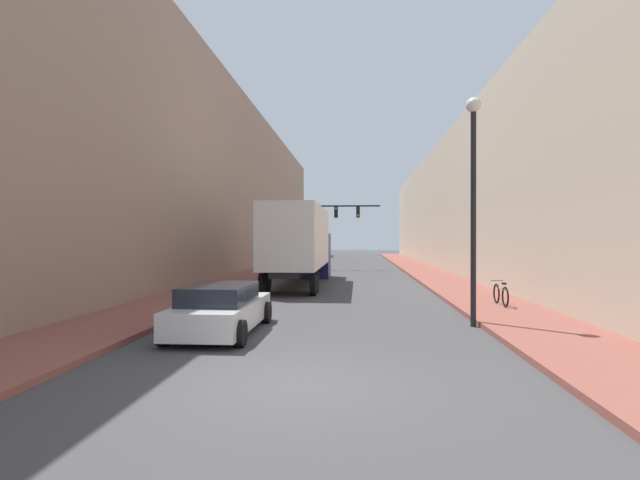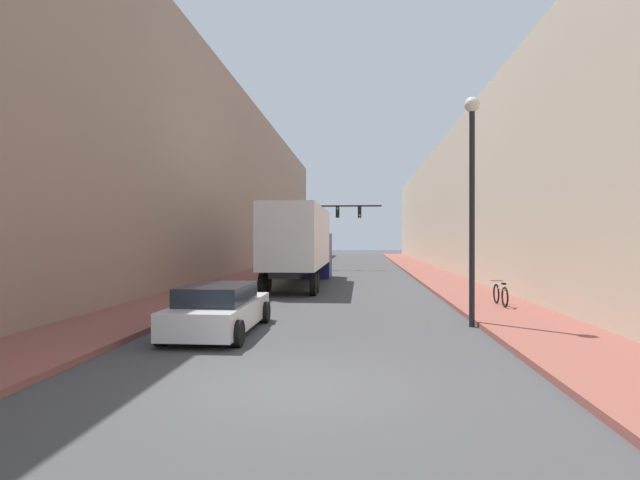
{
  "view_description": "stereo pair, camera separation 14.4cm",
  "coord_description": "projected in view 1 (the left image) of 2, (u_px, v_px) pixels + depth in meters",
  "views": [
    {
      "loc": [
        1.03,
        -8.54,
        2.54
      ],
      "look_at": [
        -0.62,
        13.24,
        2.47
      ],
      "focal_mm": 28.0,
      "sensor_mm": 36.0,
      "label": 1
    },
    {
      "loc": [
        1.17,
        -8.53,
        2.54
      ],
      "look_at": [
        -0.62,
        13.24,
        2.47
      ],
      "focal_mm": 28.0,
      "sensor_mm": 36.0,
      "label": 2
    }
  ],
  "objects": [
    {
      "name": "building_right",
      "position": [
        483.0,
        204.0,
        37.71
      ],
      "size": [
        6.0,
        80.0,
        10.34
      ],
      "color": "beige",
      "rests_on": "ground"
    },
    {
      "name": "street_lamp",
      "position": [
        473.0,
        179.0,
        14.35
      ],
      "size": [
        0.44,
        0.44,
        6.61
      ],
      "color": "black",
      "rests_on": "ground"
    },
    {
      "name": "sidewalk_left",
      "position": [
        268.0,
        270.0,
        38.97
      ],
      "size": [
        3.02,
        80.0,
        0.15
      ],
      "color": "brown",
      "rests_on": "ground"
    },
    {
      "name": "ground_plane",
      "position": [
        298.0,
        386.0,
        8.6
      ],
      "size": [
        200.0,
        200.0,
        0.0
      ],
      "primitive_type": "plane",
      "color": "#424244"
    },
    {
      "name": "sedan_car",
      "position": [
        221.0,
        309.0,
        13.38
      ],
      "size": [
        2.07,
        4.67,
        1.32
      ],
      "color": "silver",
      "rests_on": "ground"
    },
    {
      "name": "parked_bicycle",
      "position": [
        501.0,
        295.0,
        17.85
      ],
      "size": [
        0.44,
        1.82,
        0.86
      ],
      "color": "black",
      "rests_on": "sidewalk_right"
    },
    {
      "name": "traffic_signal_gantry",
      "position": [
        318.0,
        221.0,
        41.0
      ],
      "size": [
        7.3,
        0.35,
        5.51
      ],
      "color": "black",
      "rests_on": "ground"
    },
    {
      "name": "building_left",
      "position": [
        211.0,
        185.0,
        39.29
      ],
      "size": [
        6.0,
        80.0,
        13.59
      ],
      "color": "#997A66",
      "rests_on": "ground"
    },
    {
      "name": "semi_truck",
      "position": [
        301.0,
        243.0,
        27.2
      ],
      "size": [
        2.59,
        12.76,
        4.16
      ],
      "color": "silver",
      "rests_on": "ground"
    },
    {
      "name": "sidewalk_right",
      "position": [
        423.0,
        271.0,
        38.06
      ],
      "size": [
        3.02,
        80.0,
        0.15
      ],
      "color": "brown",
      "rests_on": "ground"
    }
  ]
}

